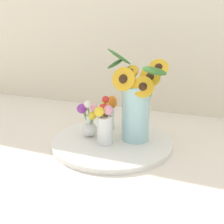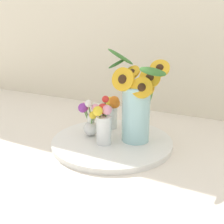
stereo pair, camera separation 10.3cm
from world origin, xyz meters
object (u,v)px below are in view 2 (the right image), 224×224
(serving_tray, at_px, (112,142))
(vase_bulb_right, at_px, (89,119))
(mason_jar_sunflowers, at_px, (136,105))
(vase_small_center, at_px, (104,122))
(vase_small_back, at_px, (111,112))

(serving_tray, height_order, vase_bulb_right, vase_bulb_right)
(mason_jar_sunflowers, bearing_deg, vase_small_center, -138.64)
(vase_small_center, relative_size, vase_small_back, 1.19)
(serving_tray, bearing_deg, vase_small_center, -102.73)
(serving_tray, height_order, mason_jar_sunflowers, mason_jar_sunflowers)
(vase_small_back, bearing_deg, serving_tray, -61.07)
(serving_tray, relative_size, mason_jar_sunflowers, 1.31)
(serving_tray, relative_size, vase_small_center, 2.67)
(vase_bulb_right, bearing_deg, serving_tray, 4.77)
(vase_small_center, xyz_separation_m, vase_small_back, (-0.05, 0.16, -0.01))
(vase_bulb_right, xyz_separation_m, vase_small_back, (0.04, 0.12, 0.00))
(serving_tray, bearing_deg, vase_bulb_right, -175.23)
(mason_jar_sunflowers, height_order, vase_small_center, mason_jar_sunflowers)
(serving_tray, xyz_separation_m, vase_bulb_right, (-0.10, -0.01, 0.08))
(vase_small_back, bearing_deg, vase_small_center, -72.17)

